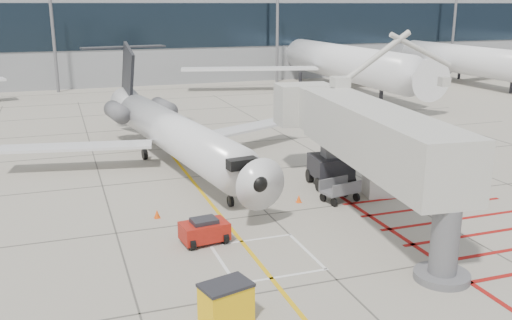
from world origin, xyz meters
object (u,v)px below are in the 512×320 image
object	(u,v)px
regional_jet	(186,118)
spill_bin	(226,302)
jet_bridge	(376,148)
pushback_tug	(204,230)

from	to	relation	value
regional_jet	spill_bin	distance (m)	18.58
spill_bin	regional_jet	bearing A→B (deg)	66.85
jet_bridge	spill_bin	distance (m)	12.45
regional_jet	jet_bridge	world-z (taller)	jet_bridge
regional_jet	pushback_tug	world-z (taller)	regional_jet
pushback_tug	jet_bridge	bearing A→B (deg)	-7.58
regional_jet	jet_bridge	distance (m)	13.43
jet_bridge	pushback_tug	world-z (taller)	jet_bridge
regional_jet	pushback_tug	size ratio (longest dim) A/B	13.37
pushback_tug	spill_bin	world-z (taller)	spill_bin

